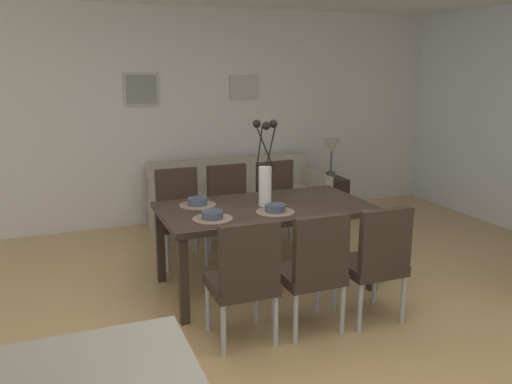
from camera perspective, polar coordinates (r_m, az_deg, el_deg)
The scene contains 21 objects.
ground_plane at distance 3.90m, azimuth 2.90°, elevation -15.84°, with size 9.00×9.00×0.00m, color tan.
back_wall_panel at distance 6.52m, azimuth -8.96°, elevation 8.05°, with size 9.00×0.10×2.60m, color silver.
dining_table at distance 4.54m, azimuth 0.98°, elevation -2.39°, with size 1.80×0.99×0.74m.
dining_chair_near_left at distance 3.64m, azimuth -1.29°, elevation -9.14°, with size 0.45×0.45×0.92m.
dining_chair_near_right at distance 5.24m, azimuth -8.31°, elevation -2.07°, with size 0.44×0.44×0.92m.
dining_chair_far_left at distance 3.82m, azimuth 6.25°, elevation -8.08°, with size 0.44×0.44×0.92m.
dining_chair_far_right at distance 5.39m, azimuth -2.74°, elevation -1.51°, with size 0.46×0.46×0.92m.
dining_chair_mid_left at distance 4.06m, azimuth 12.93°, elevation -7.03°, with size 0.44×0.44×0.92m.
dining_chair_mid_right at distance 5.58m, azimuth 2.54°, elevation -0.96°, with size 0.46×0.46×0.92m.
centerpiece_vase at distance 4.45m, azimuth 1.00°, elevation 2.03°, with size 0.21×0.23×0.73m.
placemat_near_left at distance 4.14m, azimuth -4.76°, elevation -2.92°, with size 0.32×0.32×0.01m, color #7F705B.
bowl_near_left at distance 4.13m, azimuth -4.77°, elevation -2.42°, with size 0.17×0.17×0.07m.
placemat_near_right at distance 4.55m, azimuth -6.39°, elevation -1.42°, with size 0.32×0.32×0.01m, color #7F705B.
bowl_near_right at distance 4.54m, azimuth -6.40°, elevation -0.97°, with size 0.17×0.17×0.07m.
placemat_far_left at distance 4.32m, azimuth 2.11°, elevation -2.17°, with size 0.32×0.32×0.01m, color #7F705B.
bowl_far_left at distance 4.31m, azimuth 2.12°, elevation -1.69°, with size 0.17×0.17×0.07m.
sofa at distance 6.35m, azimuth -1.92°, elevation -1.31°, with size 2.08×0.84×0.80m.
side_table at distance 6.77m, azimuth 8.07°, elevation -0.66°, with size 0.36×0.36×0.52m, color black.
table_lamp at distance 6.64m, azimuth 8.25°, elevation 4.64°, with size 0.22×0.22×0.51m.
framed_picture_left at distance 6.35m, azimuth -12.43°, elevation 10.90°, with size 0.41×0.03×0.38m.
framed_picture_center at distance 6.68m, azimuth -1.32°, elevation 11.33°, with size 0.37×0.03×0.30m.
Camera 1 is at (-1.43, -3.08, 1.92)m, focal length 36.65 mm.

